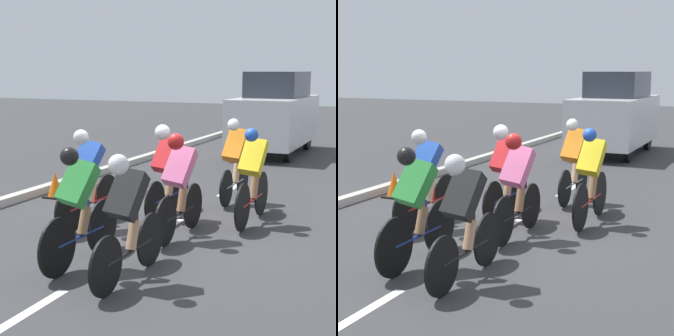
# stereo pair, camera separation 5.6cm
# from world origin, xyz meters

# --- Properties ---
(ground_plane) EXTENTS (60.00, 60.00, 0.00)m
(ground_plane) POSITION_xyz_m (0.00, 0.00, 0.00)
(ground_plane) COLOR #38383A
(lane_stripe_near) EXTENTS (0.12, 1.40, 0.01)m
(lane_stripe_near) POSITION_xyz_m (0.00, 3.44, 0.00)
(lane_stripe_near) COLOR white
(lane_stripe_near) RESTS_ON ground
(lane_stripe_mid) EXTENTS (0.12, 1.40, 0.01)m
(lane_stripe_mid) POSITION_xyz_m (0.00, 0.24, 0.00)
(lane_stripe_mid) COLOR white
(lane_stripe_mid) RESTS_ON ground
(lane_stripe_far) EXTENTS (0.12, 1.40, 0.01)m
(lane_stripe_far) POSITION_xyz_m (0.00, -2.96, 0.00)
(lane_stripe_far) COLOR white
(lane_stripe_far) RESTS_ON ground
(cyclist_blue) EXTENTS (0.41, 1.74, 1.51)m
(cyclist_blue) POSITION_xyz_m (1.09, 0.54, 0.79)
(cyclist_blue) COLOR black
(cyclist_blue) RESTS_ON ground
(cyclist_red) EXTENTS (0.38, 1.63, 1.53)m
(cyclist_red) POSITION_xyz_m (0.23, -0.42, 0.82)
(cyclist_red) COLOR black
(cyclist_red) RESTS_ON ground
(cyclist_orange) EXTENTS (0.38, 1.61, 1.53)m
(cyclist_orange) POSITION_xyz_m (-0.41, -1.93, 0.80)
(cyclist_orange) COLOR black
(cyclist_orange) RESTS_ON ground
(cyclist_yellow) EXTENTS (0.37, 1.76, 1.51)m
(cyclist_yellow) POSITION_xyz_m (-1.09, -0.68, 0.77)
(cyclist_yellow) COLOR black
(cyclist_yellow) RESTS_ON ground
(cyclist_green) EXTENTS (0.40, 1.68, 1.49)m
(cyclist_green) POSITION_xyz_m (0.26, 2.02, 0.77)
(cyclist_green) COLOR black
(cyclist_green) RESTS_ON ground
(cyclist_pink) EXTENTS (0.39, 1.66, 1.52)m
(cyclist_pink) POSITION_xyz_m (-0.37, 0.48, 0.80)
(cyclist_pink) COLOR black
(cyclist_pink) RESTS_ON ground
(cyclist_black) EXTENTS (0.38, 1.69, 1.49)m
(cyclist_black) POSITION_xyz_m (-0.52, 2.25, 0.78)
(cyclist_black) COLOR black
(cyclist_black) RESTS_ON ground
(support_car) EXTENTS (1.70, 4.06, 2.29)m
(support_car) POSITION_xyz_m (0.39, -8.09, 1.14)
(support_car) COLOR black
(support_car) RESTS_ON ground
(traffic_cone) EXTENTS (0.36, 0.36, 0.49)m
(traffic_cone) POSITION_xyz_m (2.75, -0.93, 0.24)
(traffic_cone) COLOR black
(traffic_cone) RESTS_ON ground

